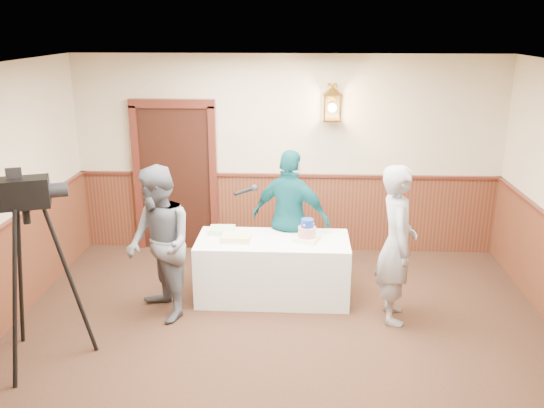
% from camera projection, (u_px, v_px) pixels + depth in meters
% --- Properties ---
extents(ground, '(7.00, 7.00, 0.00)m').
position_uv_depth(ground, '(276.00, 392.00, 5.21)').
color(ground, '#311E13').
rests_on(ground, ground).
extents(room_shell, '(6.02, 7.02, 2.81)m').
position_uv_depth(room_shell, '(272.00, 217.00, 5.18)').
color(room_shell, beige).
rests_on(room_shell, ground).
extents(display_table, '(1.80, 0.80, 0.75)m').
position_uv_depth(display_table, '(273.00, 268.00, 6.91)').
color(display_table, white).
rests_on(display_table, ground).
extents(tiered_cake, '(0.33, 0.33, 0.27)m').
position_uv_depth(tiered_cake, '(307.00, 232.00, 6.72)').
color(tiered_cake, '#FFF8C7').
rests_on(tiered_cake, display_table).
extents(sheet_cake_yellow, '(0.34, 0.27, 0.07)m').
position_uv_depth(sheet_cake_yellow, '(236.00, 238.00, 6.75)').
color(sheet_cake_yellow, '#FFE698').
rests_on(sheet_cake_yellow, display_table).
extents(sheet_cake_green, '(0.31, 0.25, 0.07)m').
position_uv_depth(sheet_cake_green, '(222.00, 230.00, 6.99)').
color(sheet_cake_green, '#AAD999').
rests_on(sheet_cake_green, display_table).
extents(interviewer, '(1.56, 1.09, 1.75)m').
position_uv_depth(interviewer, '(159.00, 244.00, 6.30)').
color(interviewer, slate).
rests_on(interviewer, ground).
extents(baker, '(0.43, 0.65, 1.78)m').
position_uv_depth(baker, '(397.00, 244.00, 6.26)').
color(baker, gray).
rests_on(baker, ground).
extents(assistant_p, '(1.10, 0.76, 1.73)m').
position_uv_depth(assistant_p, '(291.00, 219.00, 7.14)').
color(assistant_p, '#0F5259').
rests_on(assistant_p, ground).
extents(tv_camera_rig, '(0.72, 0.68, 1.86)m').
position_uv_depth(tv_camera_rig, '(35.00, 282.00, 5.48)').
color(tv_camera_rig, black).
rests_on(tv_camera_rig, ground).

